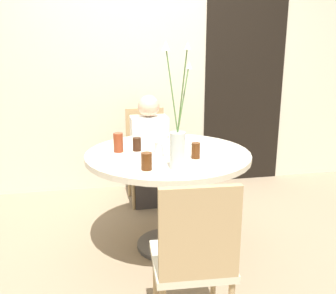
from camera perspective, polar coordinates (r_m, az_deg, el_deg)
The scene contains 14 objects.
ground_plane at distance 3.02m, azimuth 0.00°, elevation -14.84°, with size 16.00×16.00×0.00m, color #89755B.
wall_back at distance 3.99m, azimuth -3.84°, elevation 12.10°, with size 8.00×0.05×2.60m.
doorway_panel at distance 4.27m, azimuth 11.51°, elevation 8.32°, with size 0.90×0.01×2.05m.
dining_table at distance 2.76m, azimuth 0.00°, elevation -3.36°, with size 1.20×1.20×0.76m.
chair_near_front at distance 3.72m, azimuth -3.26°, elevation -0.34°, with size 0.41×0.41×0.92m.
chair_far_back at distance 1.93m, azimuth 4.06°, elevation -16.02°, with size 0.42×0.42×0.92m.
birthday_cake at distance 2.72m, azimuth -0.04°, elevation 0.01°, with size 0.20×0.20×0.13m.
flower_vase at distance 2.32m, azimuth 1.44°, elevation 1.35°, with size 0.20×0.20×0.78m.
side_plate at distance 3.00m, azimuth 2.81°, elevation 0.76°, with size 0.17×0.17×0.01m.
drink_glass_0 at distance 2.57m, azimuth 4.25°, elevation -0.54°, with size 0.06×0.06×0.11m.
drink_glass_1 at distance 2.74m, azimuth -7.58°, elevation 0.68°, with size 0.07×0.07×0.14m.
drink_glass_2 at distance 2.34m, azimuth -3.29°, elevation -2.19°, with size 0.07×0.07×0.11m.
drink_glass_3 at distance 2.76m, azimuth -4.76°, elevation 0.44°, with size 0.06×0.06×0.10m.
person_guest at distance 3.57m, azimuth -2.85°, elevation -1.21°, with size 0.34×0.24×1.08m.
Camera 1 is at (-0.50, -2.57, 1.52)m, focal length 40.00 mm.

